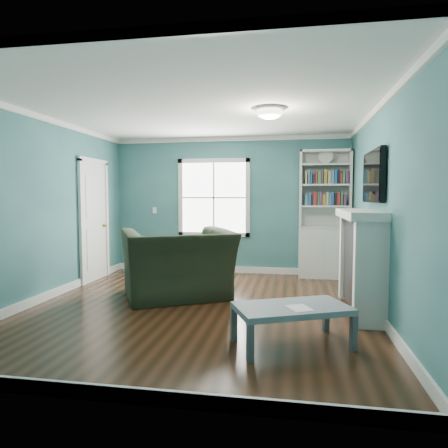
# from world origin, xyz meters

# --- Properties ---
(floor) EXTENTS (5.00, 5.00, 0.00)m
(floor) POSITION_xyz_m (0.00, 0.00, 0.00)
(floor) COLOR black
(floor) RESTS_ON ground
(room_walls) EXTENTS (5.00, 5.00, 5.00)m
(room_walls) POSITION_xyz_m (0.00, 0.00, 1.58)
(room_walls) COLOR #305E65
(room_walls) RESTS_ON ground
(trim) EXTENTS (4.50, 5.00, 2.60)m
(trim) POSITION_xyz_m (0.00, 0.00, 1.24)
(trim) COLOR white
(trim) RESTS_ON ground
(window) EXTENTS (1.40, 0.06, 1.50)m
(window) POSITION_xyz_m (-0.30, 2.49, 1.45)
(window) COLOR white
(window) RESTS_ON room_walls
(bookshelf) EXTENTS (0.90, 0.35, 2.31)m
(bookshelf) POSITION_xyz_m (1.77, 2.30, 0.92)
(bookshelf) COLOR silver
(bookshelf) RESTS_ON ground
(fireplace) EXTENTS (0.44, 1.58, 1.30)m
(fireplace) POSITION_xyz_m (2.08, 0.20, 0.64)
(fireplace) COLOR black
(fireplace) RESTS_ON ground
(tv) EXTENTS (0.06, 1.10, 0.65)m
(tv) POSITION_xyz_m (2.20, 0.20, 1.72)
(tv) COLOR black
(tv) RESTS_ON fireplace
(door) EXTENTS (0.12, 0.98, 2.17)m
(door) POSITION_xyz_m (-2.22, 1.40, 1.07)
(door) COLOR silver
(door) RESTS_ON ground
(ceiling_fixture) EXTENTS (0.38, 0.38, 0.15)m
(ceiling_fixture) POSITION_xyz_m (0.90, 0.10, 2.55)
(ceiling_fixture) COLOR white
(ceiling_fixture) RESTS_ON room_walls
(light_switch) EXTENTS (0.08, 0.01, 0.12)m
(light_switch) POSITION_xyz_m (-1.50, 2.48, 1.20)
(light_switch) COLOR white
(light_switch) RESTS_ON room_walls
(recliner) EXTENTS (1.80, 1.58, 1.32)m
(recliner) POSITION_xyz_m (-0.45, 0.49, 0.66)
(recliner) COLOR black
(recliner) RESTS_ON ground
(coffee_table) EXTENTS (1.25, 1.00, 0.40)m
(coffee_table) POSITION_xyz_m (1.21, -1.15, 0.35)
(coffee_table) COLOR #454C53
(coffee_table) RESTS_ON ground
(paper_sheet) EXTENTS (0.29, 0.31, 0.00)m
(paper_sheet) POSITION_xyz_m (1.28, -1.23, 0.40)
(paper_sheet) COLOR white
(paper_sheet) RESTS_ON coffee_table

